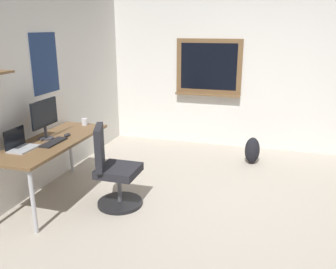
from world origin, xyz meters
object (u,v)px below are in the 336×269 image
coffee_mug (85,122)px  computer_mouse (67,135)px  desk (53,146)px  office_chair (113,172)px  laptop (20,144)px  monitor_primary (45,116)px  keyboard (54,142)px  backpack (252,150)px

coffee_mug → computer_mouse: bearing=-174.4°
desk → office_chair: office_chair is taller
laptop → coffee_mug: bearing=-9.2°
desk → monitor_primary: (0.04, 0.10, 0.34)m
office_chair → computer_mouse: size_ratio=9.13×
coffee_mug → monitor_primary: bearing=169.4°
desk → coffee_mug: size_ratio=17.58×
monitor_primary → keyboard: (-0.12, -0.18, -0.26)m
monitor_primary → computer_mouse: monitor_primary is taller
laptop → keyboard: bearing=-38.3°
desk → laptop: size_ratio=5.22×
office_chair → computer_mouse: bearing=74.9°
laptop → monitor_primary: size_ratio=0.67×
monitor_primary → computer_mouse: 0.35m
office_chair → keyboard: (-0.10, 0.67, 0.32)m
office_chair → keyboard: 0.75m
office_chair → monitor_primary: bearing=88.5°
keyboard → desk: bearing=43.5°
desk → backpack: 2.89m
office_chair → monitor_primary: 1.03m
laptop → backpack: laptop is taller
monitor_primary → desk: bearing=-112.3°
laptop → keyboard: 0.36m
monitor_primary → keyboard: monitor_primary is taller
office_chair → coffee_mug: (0.69, 0.72, 0.36)m
desk → computer_mouse: size_ratio=15.55×
keyboard → office_chair: bearing=-81.7°
coffee_mug → desk: bearing=177.8°
monitor_primary → backpack: monitor_primary is taller
computer_mouse → backpack: (1.65, -2.10, -0.54)m
monitor_primary → coffee_mug: 0.72m
office_chair → monitor_primary: size_ratio=2.05×
desk → coffee_mug: (0.71, -0.03, 0.11)m
desk → keyboard: 0.14m
office_chair → coffee_mug: size_ratio=10.33×
office_chair → laptop: (-0.38, 0.90, 0.37)m
desk → laptop: 0.41m
coffee_mug → backpack: (1.14, -2.15, -0.57)m
monitor_primary → backpack: 3.01m
backpack → laptop: bearing=133.6°
monitor_primary → coffee_mug: (0.67, -0.13, -0.22)m
keyboard → laptop: bearing=141.7°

